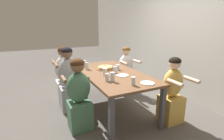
# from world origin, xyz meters

# --- Properties ---
(ground_plane) EXTENTS (18.00, 18.00, 0.00)m
(ground_plane) POSITION_xyz_m (0.00, 0.00, 0.00)
(ground_plane) COLOR #514C47
(ground_plane) RESTS_ON ground
(restaurant_back_panel) EXTENTS (10.00, 0.06, 3.20)m
(restaurant_back_panel) POSITION_xyz_m (0.00, 1.74, 1.60)
(restaurant_back_panel) COLOR silver
(restaurant_back_panel) RESTS_ON ground
(dining_table) EXTENTS (1.90, 0.99, 0.74)m
(dining_table) POSITION_xyz_m (0.00, 0.00, 0.67)
(dining_table) COLOR brown
(dining_table) RESTS_ON ground
(pizza_board_main) EXTENTS (0.33, 0.33, 0.06)m
(pizza_board_main) POSITION_xyz_m (-0.28, -0.01, 0.78)
(pizza_board_main) COLOR #996B42
(pizza_board_main) RESTS_ON dining_table
(empty_plate_a) EXTENTS (0.21, 0.21, 0.02)m
(empty_plate_a) POSITION_xyz_m (0.24, 0.09, 0.75)
(empty_plate_a) COLOR white
(empty_plate_a) RESTS_ON dining_table
(empty_plate_b) EXTENTS (0.21, 0.21, 0.02)m
(empty_plate_b) POSITION_xyz_m (0.76, 0.23, 0.75)
(empty_plate_b) COLOR white
(empty_plate_b) RESTS_ON dining_table
(drinking_glass_a) EXTENTS (0.06, 0.06, 0.12)m
(drinking_glass_a) POSITION_xyz_m (0.05, 0.04, 0.80)
(drinking_glass_a) COLOR silver
(drinking_glass_a) RESTS_ON dining_table
(drinking_glass_b) EXTENTS (0.06, 0.06, 0.12)m
(drinking_glass_b) POSITION_xyz_m (0.40, -0.28, 0.81)
(drinking_glass_b) COLOR silver
(drinking_glass_b) RESTS_ON dining_table
(drinking_glass_c) EXTENTS (0.07, 0.07, 0.14)m
(drinking_glass_c) POSITION_xyz_m (-0.41, -0.34, 0.80)
(drinking_glass_c) COLOR silver
(drinking_glass_c) RESTS_ON dining_table
(drinking_glass_d) EXTENTS (0.07, 0.07, 0.13)m
(drinking_glass_d) POSITION_xyz_m (0.12, -0.19, 0.80)
(drinking_glass_d) COLOR silver
(drinking_glass_d) RESTS_ON dining_table
(drinking_glass_e) EXTENTS (0.08, 0.08, 0.13)m
(drinking_glass_e) POSITION_xyz_m (-0.66, -0.31, 0.80)
(drinking_glass_e) COLOR silver
(drinking_glass_e) RESTS_ON dining_table
(drinking_glass_f) EXTENTS (0.08, 0.08, 0.10)m
(drinking_glass_f) POSITION_xyz_m (-0.12, 0.18, 0.79)
(drinking_glass_f) COLOR silver
(drinking_glass_f) RESTS_ON dining_table
(drinking_glass_g) EXTENTS (0.07, 0.07, 0.15)m
(drinking_glass_g) POSITION_xyz_m (0.46, -0.21, 0.81)
(drinking_glass_g) COLOR silver
(drinking_glass_g) RESTS_ON dining_table
(drinking_glass_h) EXTENTS (0.06, 0.06, 0.13)m
(drinking_glass_h) POSITION_xyz_m (0.74, -0.02, 0.80)
(drinking_glass_h) COLOR silver
(drinking_glass_h) RESTS_ON dining_table
(diner_near_left) EXTENTS (0.51, 0.40, 1.17)m
(diner_near_left) POSITION_xyz_m (-0.79, -0.71, 0.54)
(diner_near_left) COLOR silver
(diner_near_left) RESTS_ON ground
(diner_far_right) EXTENTS (0.51, 0.40, 1.11)m
(diner_far_right) POSITION_xyz_m (0.79, 0.71, 0.51)
(diner_far_right) COLOR gold
(diner_far_right) RESTS_ON ground
(diner_near_midleft) EXTENTS (0.51, 0.40, 1.21)m
(diner_near_midleft) POSITION_xyz_m (-0.38, -0.71, 0.56)
(diner_near_midleft) COLOR #99999E
(diner_near_midleft) RESTS_ON ground
(diner_far_left) EXTENTS (0.51, 0.40, 1.10)m
(diner_far_left) POSITION_xyz_m (-0.72, 0.71, 0.50)
(diner_far_left) COLOR silver
(diner_far_left) RESTS_ON ground
(diner_near_midright) EXTENTS (0.51, 0.40, 1.13)m
(diner_near_midright) POSITION_xyz_m (0.33, -0.71, 0.53)
(diner_near_midright) COLOR #477556
(diner_near_midright) RESTS_ON ground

